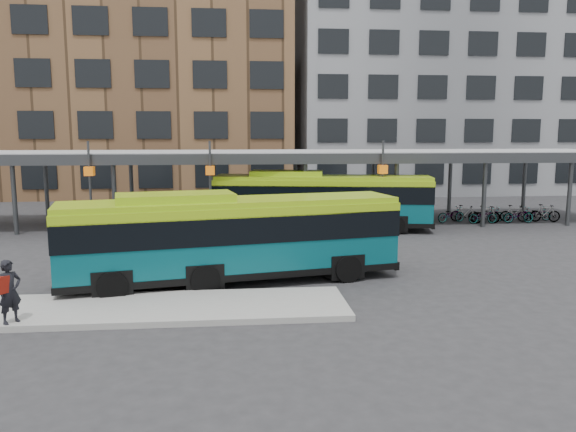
# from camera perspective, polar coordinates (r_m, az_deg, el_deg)

# --- Properties ---
(ground) EXTENTS (120.00, 120.00, 0.00)m
(ground) POSITION_cam_1_polar(r_m,az_deg,el_deg) (19.98, -0.16, -6.62)
(ground) COLOR #28282B
(ground) RESTS_ON ground
(boarding_island) EXTENTS (14.00, 3.00, 0.18)m
(boarding_island) POSITION_cam_1_polar(r_m,az_deg,el_deg) (17.39, -17.77, -9.03)
(boarding_island) COLOR gray
(boarding_island) RESTS_ON ground
(canopy) EXTENTS (40.00, 6.53, 4.80)m
(canopy) POSITION_cam_1_polar(r_m,az_deg,el_deg) (32.15, -2.42, 6.13)
(canopy) COLOR #999B9E
(canopy) RESTS_ON ground
(building_brick) EXTENTS (26.00, 14.00, 22.00)m
(building_brick) POSITION_cam_1_polar(r_m,az_deg,el_deg) (52.19, -15.02, 14.53)
(building_brick) COLOR brown
(building_brick) RESTS_ON ground
(building_grey) EXTENTS (24.00, 14.00, 20.00)m
(building_grey) POSITION_cam_1_polar(r_m,az_deg,el_deg) (54.43, 13.96, 13.25)
(building_grey) COLOR slate
(building_grey) RESTS_ON ground
(bus_front) EXTENTS (11.85, 4.70, 3.20)m
(bus_front) POSITION_cam_1_polar(r_m,az_deg,el_deg) (19.57, -5.79, -1.99)
(bus_front) COLOR #074B54
(bus_front) RESTS_ON ground
(bus_rear) EXTENTS (11.80, 4.47, 3.19)m
(bus_rear) POSITION_cam_1_polar(r_m,az_deg,el_deg) (30.34, 3.40, 1.73)
(bus_rear) COLOR #074B54
(bus_rear) RESTS_ON ground
(pedestrian) EXTENTS (0.72, 0.74, 1.71)m
(pedestrian) POSITION_cam_1_polar(r_m,az_deg,el_deg) (16.66, -26.45, -6.85)
(pedestrian) COLOR black
(pedestrian) RESTS_ON boarding_island
(bike_rack) EXTENTS (7.39, 1.62, 1.05)m
(bike_rack) POSITION_cam_1_polar(r_m,az_deg,el_deg) (35.12, 20.57, 0.17)
(bike_rack) COLOR slate
(bike_rack) RESTS_ON ground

